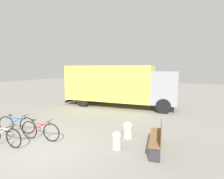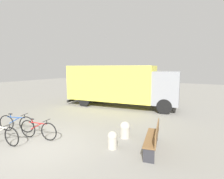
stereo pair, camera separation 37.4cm
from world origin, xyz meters
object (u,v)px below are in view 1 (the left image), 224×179
at_px(bollard_far_bench, 128,129).
at_px(bicycle_middle, 3,136).
at_px(park_bench, 158,136).
at_px(bicycle_near, 17,124).
at_px(bicycle_far, 40,131).
at_px(bollard_near_bench, 117,139).
at_px(delivery_truck, 119,84).

bearing_deg(bollard_far_bench, bicycle_middle, -142.86).
bearing_deg(park_bench, bicycle_near, 90.49).
bearing_deg(bicycle_middle, bicycle_far, 45.08).
distance_m(bicycle_middle, bollard_far_bench, 4.72).
bearing_deg(bicycle_middle, bollard_far_bench, 30.06).
bearing_deg(bicycle_far, park_bench, 5.94).
bearing_deg(bollard_far_bench, bicycle_far, -148.15).
xyz_separation_m(bicycle_middle, bollard_far_bench, (3.76, 2.85, -0.04)).
bearing_deg(bollard_near_bench, bicycle_middle, -155.31).
bearing_deg(bicycle_near, bollard_near_bench, -9.50).
bearing_deg(bicycle_middle, delivery_truck, 76.63).
relative_size(bicycle_near, bollard_near_bench, 2.67).
xyz_separation_m(bicycle_near, bicycle_middle, (0.77, -1.04, 0.00)).
xyz_separation_m(bollard_near_bench, bollard_far_bench, (-0.03, 1.11, 0.01)).
xyz_separation_m(park_bench, bollard_far_bench, (-1.35, 0.52, -0.16)).
height_order(bicycle_near, bollard_far_bench, bicycle_near).
height_order(bicycle_middle, bollard_far_bench, bicycle_middle).
height_order(bicycle_middle, bollard_near_bench, bicycle_middle).
bearing_deg(park_bench, delivery_truck, 24.79).
height_order(park_bench, bollard_far_bench, park_bench).
xyz_separation_m(park_bench, bollard_near_bench, (-1.32, -0.58, -0.17)).
height_order(bicycle_near, bollard_near_bench, bicycle_near).
height_order(delivery_truck, park_bench, delivery_truck).
xyz_separation_m(delivery_truck, bicycle_far, (-0.11, -7.02, -1.28)).
bearing_deg(park_bench, bicycle_middle, 102.59).
distance_m(bicycle_far, bollard_far_bench, 3.52).
height_order(delivery_truck, bollard_far_bench, delivery_truck).
distance_m(park_bench, bicycle_near, 6.03).
distance_m(park_bench, bollard_far_bench, 1.46).
bearing_deg(bollard_near_bench, delivery_truck, 114.93).
relative_size(delivery_truck, bollard_far_bench, 12.33).
distance_m(park_bench, bicycle_middle, 5.62).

